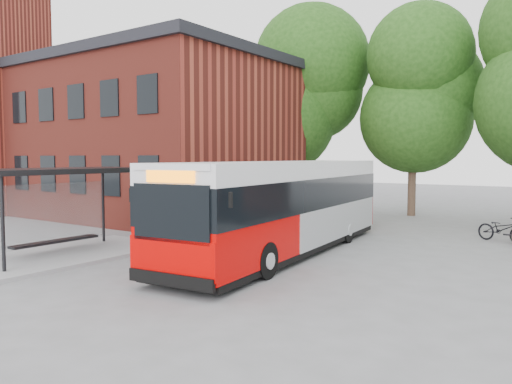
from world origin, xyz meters
The scene contains 8 objects.
ground centered at (0.00, 0.00, 0.00)m, with size 100.00×100.00×0.00m, color slate.
station_building centered at (-13.00, 9.00, 4.25)m, with size 18.40×10.40×8.50m, color maroon, non-canonical shape.
clock_tower centered at (-19.00, 5.00, 9.10)m, with size 5.20×5.20×18.20m, color maroon, non-canonical shape.
bus_shelter centered at (-4.50, -1.00, 1.45)m, with size 3.60×7.00×2.90m, color black, non-canonical shape.
tree_0 centered at (-6.00, 16.00, 5.50)m, with size 7.92×7.92×11.00m, color #1A3E10, non-canonical shape.
tree_1 centered at (1.00, 17.00, 5.20)m, with size 7.92×7.92×10.40m, color #1A3E10, non-canonical shape.
city_bus centered at (0.98, 3.76, 1.54)m, with size 2.58×12.12×3.08m, color #CB0100, non-canonical shape.
bicycle_0 centered at (6.57, 10.35, 0.50)m, with size 0.67×1.92×1.01m, color black.
Camera 1 is at (9.70, -10.37, 3.22)m, focal length 35.00 mm.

